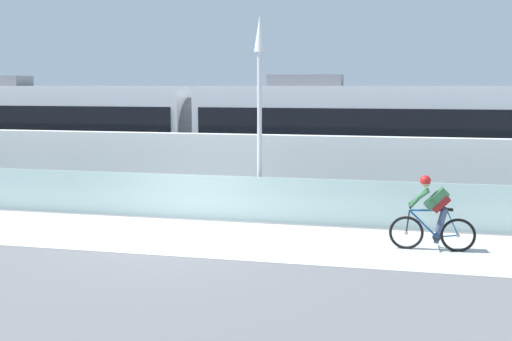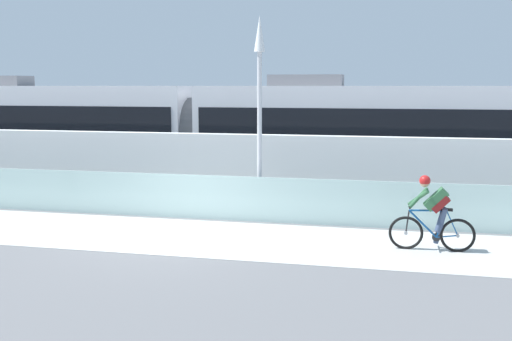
% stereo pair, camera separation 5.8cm
% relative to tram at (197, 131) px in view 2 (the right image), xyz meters
% --- Properties ---
extents(ground_plane, '(200.00, 200.00, 0.00)m').
position_rel_tram_xyz_m(ground_plane, '(1.68, -6.85, -1.89)').
color(ground_plane, slate).
extents(bike_path_deck, '(32.00, 3.20, 0.01)m').
position_rel_tram_xyz_m(bike_path_deck, '(1.68, -6.85, -1.89)').
color(bike_path_deck, beige).
rests_on(bike_path_deck, ground).
extents(glass_parapet, '(32.00, 0.05, 1.16)m').
position_rel_tram_xyz_m(glass_parapet, '(1.68, -5.00, -1.31)').
color(glass_parapet, silver).
rests_on(glass_parapet, ground).
extents(concrete_barrier_wall, '(32.00, 0.36, 2.09)m').
position_rel_tram_xyz_m(concrete_barrier_wall, '(1.68, -3.20, -0.85)').
color(concrete_barrier_wall, white).
rests_on(concrete_barrier_wall, ground).
extents(tram_rail_near, '(32.00, 0.08, 0.01)m').
position_rel_tram_xyz_m(tram_rail_near, '(1.68, -0.72, -1.89)').
color(tram_rail_near, '#595654').
rests_on(tram_rail_near, ground).
extents(tram_rail_far, '(32.00, 0.08, 0.01)m').
position_rel_tram_xyz_m(tram_rail_far, '(1.68, 0.72, -1.89)').
color(tram_rail_far, '#595654').
rests_on(tram_rail_far, ground).
extents(tram, '(22.56, 2.54, 3.81)m').
position_rel_tram_xyz_m(tram, '(0.00, 0.00, 0.00)').
color(tram, silver).
rests_on(tram, ground).
extents(cyclist_on_bike, '(1.77, 0.58, 1.61)m').
position_rel_tram_xyz_m(cyclist_on_bike, '(7.42, -6.85, -1.11)').
color(cyclist_on_bike, black).
rests_on(cyclist_on_bike, ground).
extents(lamp_post_antenna, '(0.28, 0.28, 5.20)m').
position_rel_tram_xyz_m(lamp_post_antenna, '(3.24, -4.70, 1.40)').
color(lamp_post_antenna, gray).
rests_on(lamp_post_antenna, ground).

